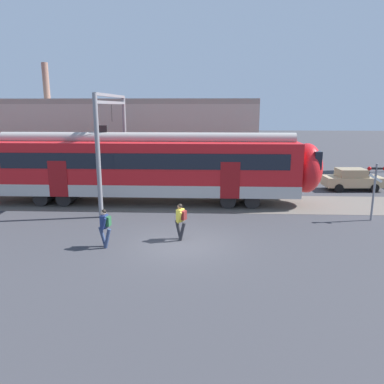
# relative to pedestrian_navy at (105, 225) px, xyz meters

# --- Properties ---
(ground_plane) EXTENTS (160.00, 160.00, 0.00)m
(ground_plane) POSITION_rel_pedestrian_navy_xyz_m (3.19, 0.50, -0.99)
(ground_plane) COLOR #38383D
(pedestrian_navy) EXTENTS (0.62, 0.58, 1.67)m
(pedestrian_navy) POSITION_rel_pedestrian_navy_xyz_m (0.00, 0.00, 0.00)
(pedestrian_navy) COLOR navy
(pedestrian_navy) RESTS_ON ground
(pedestrian_yellow) EXTENTS (0.58, 0.65, 1.67)m
(pedestrian_yellow) POSITION_rel_pedestrian_navy_xyz_m (3.10, 1.05, 0.00)
(pedestrian_yellow) COLOR #28282D
(pedestrian_yellow) RESTS_ON ground
(parked_car_tan) EXTENTS (4.07, 1.91, 1.54)m
(parked_car_tan) POSITION_rel_pedestrian_navy_xyz_m (14.53, 11.82, -0.21)
(parked_car_tan) COLOR tan
(parked_car_tan) RESTS_ON ground
(catenary_gantry) EXTENTS (0.24, 6.64, 6.53)m
(catenary_gantry) POSITION_rel_pedestrian_navy_xyz_m (-1.44, 7.56, 3.32)
(catenary_gantry) COLOR gray
(catenary_gantry) RESTS_ON ground
(crossing_signal) EXTENTS (0.96, 0.21, 3.00)m
(crossing_signal) POSITION_rel_pedestrian_navy_xyz_m (12.86, 4.44, 1.02)
(crossing_signal) COLOR gray
(crossing_signal) RESTS_ON ground
(background_building) EXTENTS (20.75, 5.00, 9.20)m
(background_building) POSITION_rel_pedestrian_navy_xyz_m (-2.43, 15.50, 2.22)
(background_building) COLOR #B2A899
(background_building) RESTS_ON ground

